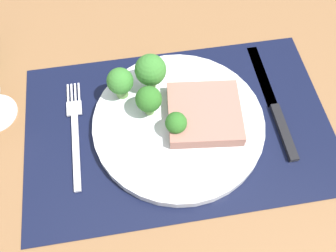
{
  "coord_description": "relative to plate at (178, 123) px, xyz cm",
  "views": [
    {
      "loc": [
        -6.35,
        -28.64,
        50.76
      ],
      "look_at": [
        -1.76,
        -0.68,
        1.9
      ],
      "focal_mm": 39.56,
      "sensor_mm": 36.0,
      "label": 1
    }
  ],
  "objects": [
    {
      "name": "steak",
      "position": [
        3.97,
        0.38,
        1.85
      ],
      "size": [
        12.15,
        11.88,
        2.1
      ],
      "primitive_type": "cube",
      "rotation": [
        0.0,
        0.0,
        -0.12
      ],
      "color": "#9E6B5B",
      "rests_on": "plate"
    },
    {
      "name": "broccoli_back_left",
      "position": [
        -0.8,
        -1.97,
        3.36
      ],
      "size": [
        3.23,
        3.23,
        4.47
      ],
      "color": "#6B994C",
      "rests_on": "plate"
    },
    {
      "name": "broccoli_front_edge",
      "position": [
        -8.04,
        6.33,
        4.1
      ],
      "size": [
        4.15,
        4.15,
        5.6
      ],
      "color": "#6B994C",
      "rests_on": "plate"
    },
    {
      "name": "fork",
      "position": [
        -16.06,
        1.42,
        -0.55
      ],
      "size": [
        2.4,
        19.2,
        0.5
      ],
      "rotation": [
        0.0,
        0.0,
        -0.0
      ],
      "color": "silver",
      "rests_on": "placemat"
    },
    {
      "name": "placemat",
      "position": [
        0.0,
        0.0,
        -0.95
      ],
      "size": [
        47.91,
        30.47,
        0.3
      ],
      "primitive_type": "cube",
      "color": "black",
      "rests_on": "ground_plane"
    },
    {
      "name": "broccoli_near_steak",
      "position": [
        -4.19,
        2.33,
        4.16
      ],
      "size": [
        4.01,
        4.01,
        5.5
      ],
      "color": "#6B994C",
      "rests_on": "plate"
    },
    {
      "name": "broccoli_near_fork",
      "position": [
        -3.2,
        7.2,
        4.87
      ],
      "size": [
        4.92,
        4.92,
        6.65
      ],
      "color": "#6B994C",
      "rests_on": "plate"
    },
    {
      "name": "knife",
      "position": [
        15.95,
        0.53,
        -0.5
      ],
      "size": [
        1.8,
        23.0,
        0.8
      ],
      "rotation": [
        0.0,
        0.0,
        -0.02
      ],
      "color": "black",
      "rests_on": "placemat"
    },
    {
      "name": "ground_plane",
      "position": [
        0.0,
        0.0,
        -2.6
      ],
      "size": [
        140.0,
        110.0,
        3.0
      ],
      "primitive_type": "cube",
      "color": "brown"
    },
    {
      "name": "plate",
      "position": [
        0.0,
        0.0,
        0.0
      ],
      "size": [
        26.63,
        26.63,
        1.6
      ],
      "primitive_type": "cylinder",
      "color": "silver",
      "rests_on": "placemat"
    }
  ]
}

